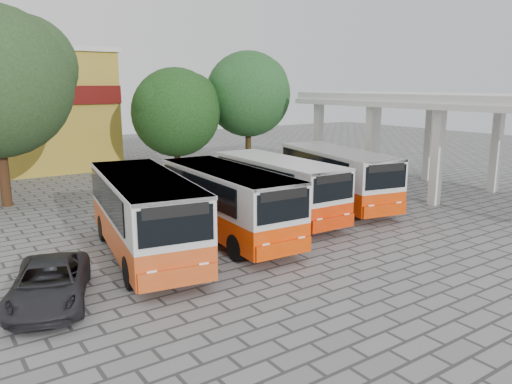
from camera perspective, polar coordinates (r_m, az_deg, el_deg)
ground at (r=19.50m, az=10.41°, el=-5.55°), size 90.00×90.00×0.00m
terminal_shelter at (r=29.27m, az=19.89°, el=9.60°), size 6.80×15.80×5.40m
bus_far_left at (r=17.49m, az=-12.62°, el=-2.10°), size 3.72×8.23×2.85m
bus_centre_left at (r=19.22m, az=-3.24°, el=-0.76°), size 2.72×7.67×2.72m
bus_centre_right at (r=22.15m, az=2.53°, el=0.89°), size 2.52×7.45×2.66m
bus_far_right at (r=24.74m, az=9.20°, el=2.08°), size 3.83×8.02×2.76m
tree_middle at (r=32.19m, az=-9.07°, el=9.32°), size 5.84×5.57×6.94m
tree_right at (r=34.51m, az=-0.84°, el=11.44°), size 6.04×5.75×8.11m
parked_car at (r=14.90m, az=-22.55°, el=-9.62°), size 3.24×4.58×1.16m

